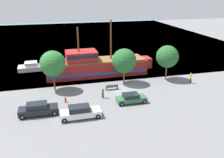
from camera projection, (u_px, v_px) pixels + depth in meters
name	position (u px, v px, depth m)	size (l,w,h in m)	color
ground_plane	(123.00, 90.00, 38.42)	(160.00, 160.00, 0.00)	slate
water_surface	(82.00, 38.00, 78.41)	(80.00, 80.00, 0.00)	slate
pirate_ship	(96.00, 66.00, 44.59)	(19.03, 4.68, 9.68)	#A31E1E
moored_boat_dockside	(33.00, 67.00, 47.53)	(5.63, 2.57, 1.60)	silver
parked_car_curb_front	(131.00, 98.00, 33.98)	(4.07, 1.78, 1.32)	#2D5B38
parked_car_curb_mid	(38.00, 109.00, 30.65)	(4.75, 1.81, 1.58)	black
parked_car_curb_rear	(80.00, 112.00, 29.93)	(4.86, 1.79, 1.57)	white
fire_hydrant	(65.00, 100.00, 34.11)	(0.42, 0.25, 0.76)	red
bench_promenade_east	(112.00, 87.00, 38.38)	(1.91, 0.45, 0.85)	#4C4742
pedestrian_walking_near	(191.00, 78.00, 40.72)	(0.32, 0.32, 1.81)	#232838
pedestrian_walking_far	(103.00, 93.00, 35.37)	(0.32, 0.32, 1.55)	#232838
tree_row_east	(53.00, 64.00, 36.97)	(3.86, 3.86, 6.15)	brown
tree_row_mideast	(124.00, 61.00, 39.86)	(3.92, 3.92, 5.78)	brown
tree_row_midwest	(167.00, 57.00, 41.46)	(3.73, 3.73, 5.90)	brown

